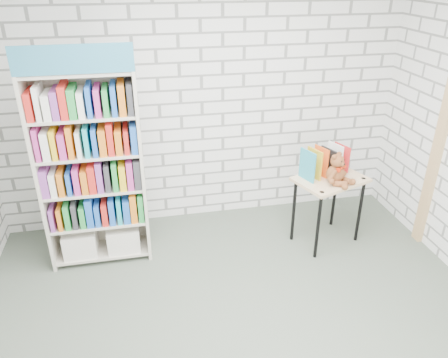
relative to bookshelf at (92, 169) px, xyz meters
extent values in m
plane|color=#4B5548|center=(1.18, -1.36, -1.00)|extent=(4.50, 4.50, 0.00)
cube|color=silver|center=(1.18, 0.64, 0.40)|extent=(4.50, 0.02, 2.80)
cube|color=beige|center=(-0.47, -0.01, -0.02)|extent=(0.03, 0.38, 1.95)
cube|color=beige|center=(0.47, -0.01, -0.02)|extent=(0.03, 0.38, 1.95)
cube|color=beige|center=(0.00, 0.17, -0.02)|extent=(0.97, 0.02, 1.95)
cube|color=teal|center=(0.00, -0.19, 1.07)|extent=(0.97, 0.02, 0.24)
cube|color=beige|center=(0.00, -0.01, -0.93)|extent=(0.91, 0.36, 0.03)
cube|color=beige|center=(0.00, -0.01, -0.56)|extent=(0.91, 0.36, 0.03)
cube|color=beige|center=(0.00, -0.01, -0.20)|extent=(0.91, 0.36, 0.03)
cube|color=beige|center=(0.00, -0.01, 0.17)|extent=(0.91, 0.36, 0.03)
cube|color=beige|center=(0.00, -0.01, 0.54)|extent=(0.91, 0.36, 0.03)
cube|color=beige|center=(0.00, -0.01, 0.93)|extent=(0.91, 0.36, 0.03)
cube|color=silver|center=(-0.22, -0.01, -0.79)|extent=(0.32, 0.32, 0.26)
cube|color=silver|center=(0.22, -0.01, -0.79)|extent=(0.32, 0.32, 0.26)
cube|color=#19A5B2|center=(0.00, -0.02, -0.42)|extent=(0.91, 0.32, 0.26)
cube|color=white|center=(0.00, -0.02, -0.05)|extent=(0.91, 0.32, 0.26)
cube|color=purple|center=(0.00, -0.02, 0.32)|extent=(0.91, 0.32, 0.26)
cube|color=#333338|center=(0.00, -0.02, 0.68)|extent=(0.91, 0.32, 0.26)
cube|color=tan|center=(2.38, -0.21, -0.25)|extent=(0.83, 0.70, 0.03)
cylinder|color=black|center=(2.16, -0.49, -0.63)|extent=(0.03, 0.03, 0.73)
cylinder|color=black|center=(2.03, -0.13, -0.63)|extent=(0.03, 0.03, 0.73)
cylinder|color=black|center=(2.72, -0.28, -0.63)|extent=(0.03, 0.03, 0.73)
cylinder|color=black|center=(2.59, 0.08, -0.63)|extent=(0.03, 0.03, 0.73)
cylinder|color=black|center=(2.17, -0.47, -0.24)|extent=(0.05, 0.05, 0.01)
cylinder|color=black|center=(2.71, -0.28, -0.24)|extent=(0.05, 0.05, 0.01)
cube|color=teal|center=(2.11, -0.18, -0.09)|extent=(0.09, 0.21, 0.29)
cube|color=gold|center=(2.20, -0.15, -0.09)|extent=(0.09, 0.21, 0.29)
cube|color=#F2591A|center=(2.29, -0.11, -0.09)|extent=(0.09, 0.21, 0.29)
cube|color=black|center=(2.38, -0.08, -0.09)|extent=(0.09, 0.21, 0.29)
cube|color=white|center=(2.47, -0.05, -0.09)|extent=(0.09, 0.21, 0.29)
cube|color=red|center=(2.56, -0.02, -0.09)|extent=(0.09, 0.21, 0.29)
ellipsoid|color=brown|center=(2.37, -0.30, -0.14)|extent=(0.19, 0.16, 0.19)
sphere|color=brown|center=(2.38, -0.30, 0.01)|extent=(0.14, 0.14, 0.14)
sphere|color=brown|center=(2.33, -0.32, 0.06)|extent=(0.05, 0.05, 0.05)
sphere|color=brown|center=(2.41, -0.26, 0.06)|extent=(0.05, 0.05, 0.05)
sphere|color=brown|center=(2.41, -0.35, -0.01)|extent=(0.05, 0.05, 0.05)
sphere|color=black|center=(2.39, -0.36, 0.02)|extent=(0.02, 0.02, 0.02)
sphere|color=black|center=(2.43, -0.33, 0.02)|extent=(0.02, 0.02, 0.02)
sphere|color=black|center=(2.42, -0.37, -0.01)|extent=(0.02, 0.02, 0.02)
cylinder|color=brown|center=(2.31, -0.37, -0.11)|extent=(0.11, 0.07, 0.13)
cylinder|color=brown|center=(2.46, -0.26, -0.11)|extent=(0.09, 0.11, 0.13)
sphere|color=brown|center=(2.29, -0.40, -0.17)|extent=(0.05, 0.05, 0.05)
sphere|color=brown|center=(2.49, -0.25, -0.17)|extent=(0.05, 0.05, 0.05)
cylinder|color=brown|center=(2.38, -0.41, -0.20)|extent=(0.15, 0.13, 0.08)
cylinder|color=brown|center=(2.47, -0.34, -0.20)|extent=(0.10, 0.15, 0.08)
sphere|color=brown|center=(2.40, -0.47, -0.20)|extent=(0.07, 0.07, 0.07)
sphere|color=brown|center=(2.53, -0.38, -0.20)|extent=(0.07, 0.07, 0.07)
cone|color=red|center=(2.38, -0.36, -0.06)|extent=(0.07, 0.07, 0.05)
cone|color=red|center=(2.43, -0.33, -0.06)|extent=(0.07, 0.07, 0.05)
sphere|color=red|center=(2.41, -0.35, -0.06)|extent=(0.03, 0.03, 0.03)
cube|color=tan|center=(3.40, -0.41, 0.05)|extent=(0.05, 0.12, 2.10)
camera|label=1|loc=(0.47, -3.94, 1.78)|focal=35.00mm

